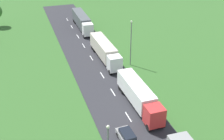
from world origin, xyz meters
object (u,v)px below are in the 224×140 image
at_px(car_third, 128,138).
at_px(lamppost_third, 131,41).
at_px(truck_third, 105,50).
at_px(truck_fourth, 82,21).
at_px(truck_second, 139,95).

height_order(car_third, lamppost_third, lamppost_third).
height_order(truck_third, truck_fourth, truck_fourth).
xyz_separation_m(truck_second, truck_fourth, (-0.10, 36.98, 0.12)).
xyz_separation_m(car_third, lamppost_third, (8.54, 20.78, 4.16)).
relative_size(truck_second, truck_fourth, 0.87).
xyz_separation_m(truck_fourth, car_third, (-4.39, -44.11, -1.34)).
height_order(truck_fourth, lamppost_third, lamppost_third).
relative_size(truck_fourth, lamppost_third, 1.60).
xyz_separation_m(truck_third, truck_fourth, (-0.11, 19.58, 0.04)).
bearing_deg(truck_second, truck_third, 89.97).
relative_size(car_third, lamppost_third, 0.50).
distance_m(truck_third, truck_fourth, 19.58).
bearing_deg(lamppost_third, truck_second, -106.52).
bearing_deg(truck_fourth, car_third, -95.68).
xyz_separation_m(truck_second, car_third, (-4.49, -7.13, -1.22)).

